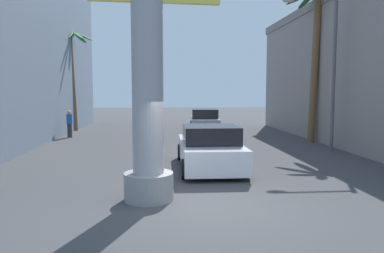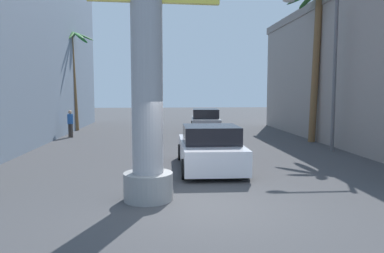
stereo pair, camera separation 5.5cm
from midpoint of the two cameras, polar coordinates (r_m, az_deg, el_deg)
The scene contains 8 objects.
ground_plane at distance 18.80m, azimuth -1.67°, elevation -3.02°, with size 90.19×90.19×0.00m, color #424244.
neon_sign_pole at distance 9.60m, azimuth -7.05°, elevation 18.30°, with size 3.53×1.25×10.47m.
street_lamp at distance 18.15m, azimuth 19.63°, elevation 9.83°, with size 2.56×0.28×7.00m.
car_lead at distance 13.35m, azimuth 2.60°, elevation -3.44°, with size 2.18×4.69×1.56m.
car_far at distance 25.44m, azimuth 1.89°, elevation 0.84°, with size 2.25×4.56×1.56m.
palm_tree_far_left at distance 27.35m, azimuth -17.83°, elevation 8.28°, with size 2.61×2.61×6.85m.
palm_tree_mid_right at distance 21.49m, azimuth 18.16°, elevation 11.54°, with size 3.17×3.14×8.15m.
pedestrian_far_left at distance 23.47m, azimuth -18.24°, elevation 0.70°, with size 0.47×0.47×1.62m.
Camera 1 is at (-1.01, -8.57, 2.75)m, focal length 35.00 mm.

